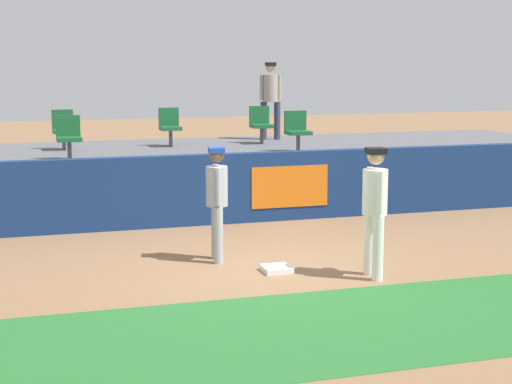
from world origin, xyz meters
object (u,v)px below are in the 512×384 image
seat_back_left (63,127)px  seat_front_left (69,135)px  player_fielder_home (375,203)px  seat_front_right (297,129)px  spectator_hooded (270,95)px  seat_back_center (170,125)px  first_base (276,269)px  player_runner_visitor (217,196)px  seat_back_right (261,123)px

seat_back_left → seat_front_left: bearing=-90.6°
player_fielder_home → seat_front_right: seat_front_right is taller
seat_front_left → spectator_hooded: bearing=28.2°
seat_back_center → first_base: bearing=-88.4°
player_runner_visitor → seat_back_right: (2.55, 5.95, 0.58)m
player_fielder_home → seat_front_left: seat_front_left is taller
seat_back_center → seat_front_left: (-2.30, -1.80, 0.00)m
first_base → seat_front_right: 5.65m
seat_back_left → seat_back_right: size_ratio=1.00×
seat_front_left → seat_back_right: (4.38, 1.80, 0.00)m
seat_front_right → seat_front_left: same height
player_runner_visitor → seat_back_right: bearing=165.1°
spectator_hooded → seat_front_left: bearing=39.3°
first_base → seat_front_left: seat_front_left is taller
player_runner_visitor → seat_back_left: size_ratio=2.05×
seat_front_right → seat_back_right: size_ratio=1.00×
seat_front_right → spectator_hooded: 2.69m
first_base → player_runner_visitor: bearing=127.4°
spectator_hooded → seat_back_center: bearing=28.6°
seat_front_right → seat_back_left: (-4.58, 1.80, -0.00)m
player_fielder_home → seat_front_right: bearing=175.4°
spectator_hooded → player_runner_visitor: bearing=76.9°
player_runner_visitor → seat_front_right: 5.02m
first_base → player_fielder_home: bearing=-29.5°
first_base → seat_back_right: 7.23m
first_base → seat_front_right: seat_front_right is taller
seat_back_right → spectator_hooded: spectator_hooded is taller
seat_front_left → seat_back_right: bearing=22.3°
first_base → player_runner_visitor: 1.44m
first_base → seat_front_right: (2.11, 5.01, 1.54)m
player_fielder_home → spectator_hooded: size_ratio=1.00×
first_base → seat_back_left: 7.40m
seat_back_center → seat_front_left: size_ratio=1.00×
player_runner_visitor → player_fielder_home: bearing=58.7°
player_runner_visitor → seat_front_right: (2.77, 4.15, 0.59)m
seat_back_left → player_runner_visitor: bearing=-73.0°
first_base → seat_front_right: size_ratio=0.48×
first_base → seat_back_left: bearing=109.9°
player_runner_visitor → first_base: bearing=45.7°
seat_front_left → seat_front_right: bearing=0.0°
seat_front_right → seat_back_left: 4.93m
first_base → seat_back_center: size_ratio=0.48×
player_fielder_home → seat_front_right: size_ratio=2.16×
seat_back_center → seat_front_left: bearing=-141.9°
seat_front_right → seat_back_left: bearing=158.6°
player_runner_visitor → spectator_hooded: (3.04, 6.76, 1.17)m
seat_back_center → spectator_hooded: 2.77m
seat_back_center → seat_front_right: bearing=-38.0°
player_runner_visitor → seat_back_right: seat_back_right is taller
seat_back_right → seat_front_left: bearing=-157.7°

